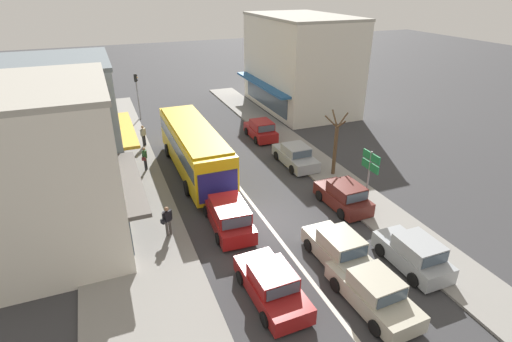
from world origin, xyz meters
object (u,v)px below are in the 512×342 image
parked_hatchback_kerb_rear (261,130)px  pedestrian_browsing_midblock (145,157)px  traffic_light_downstreet (137,89)px  sedan_behind_bus_mid (272,285)px  parked_hatchback_kerb_front (414,254)px  parked_sedan_kerb_third (295,156)px  wagon_queue_far_back (229,215)px  hatchback_adjacent_lane_trail (338,248)px  directional_road_sign (370,167)px  pedestrian_far_walker (143,134)px  street_tree_right (335,146)px  parked_hatchback_kerb_second (344,196)px  sedan_queue_gap_filler (373,292)px  pedestrian_with_handbag_near (167,219)px  city_bus (194,146)px

parked_hatchback_kerb_rear → pedestrian_browsing_midblock: pedestrian_browsing_midblock is taller
traffic_light_downstreet → sedan_behind_bus_mid: bearing=-85.6°
parked_hatchback_kerb_front → parked_sedan_kerb_third: 11.89m
pedestrian_browsing_midblock → parked_hatchback_kerb_front: bearing=-56.1°
wagon_queue_far_back → parked_sedan_kerb_third: 8.95m
hatchback_adjacent_lane_trail → wagon_queue_far_back: 5.86m
wagon_queue_far_back → parked_hatchback_kerb_front: (6.72, -6.10, -0.04)m
directional_road_sign → pedestrian_far_walker: (-10.28, 14.21, -1.64)m
street_tree_right → pedestrian_browsing_midblock: 12.64m
parked_hatchback_kerb_rear → street_tree_right: street_tree_right is taller
parked_hatchback_kerb_rear → traffic_light_downstreet: (-8.54, 8.81, 2.15)m
sedan_behind_bus_mid → parked_hatchback_kerb_second: parked_hatchback_kerb_second is taller
sedan_queue_gap_filler → parked_sedan_kerb_third: (3.24, 13.19, 0.00)m
wagon_queue_far_back → parked_hatchback_kerb_rear: size_ratio=1.23×
traffic_light_downstreet → sedan_queue_gap_filler: bearing=-78.6°
sedan_behind_bus_mid → pedestrian_browsing_midblock: pedestrian_browsing_midblock is taller
sedan_queue_gap_filler → parked_hatchback_kerb_front: bearing=22.4°
sedan_behind_bus_mid → pedestrian_far_walker: (-2.59, 18.58, 0.40)m
parked_sedan_kerb_third → traffic_light_downstreet: 17.09m
parked_hatchback_kerb_front → pedestrian_far_walker: size_ratio=2.27×
wagon_queue_far_back → pedestrian_with_handbag_near: (-3.10, 0.28, 0.32)m
pedestrian_far_walker → wagon_queue_far_back: bearing=-78.8°
hatchback_adjacent_lane_trail → pedestrian_far_walker: (-6.36, 17.52, 0.36)m
parked_sedan_kerb_third → parked_hatchback_kerb_rear: bearing=92.7°
parked_sedan_kerb_third → hatchback_adjacent_lane_trail: bearing=-106.5°
sedan_behind_bus_mid → pedestrian_far_walker: bearing=97.9°
street_tree_right → pedestrian_browsing_midblock: bearing=155.9°
sedan_behind_bus_mid → parked_hatchback_kerb_rear: 18.22m
parked_hatchback_kerb_second → directional_road_sign: size_ratio=1.04×
parked_hatchback_kerb_second → pedestrian_far_walker: (-9.32, 13.45, 0.36)m
hatchback_adjacent_lane_trail → parked_hatchback_kerb_second: (2.96, 4.07, 0.00)m
parked_hatchback_kerb_front → pedestrian_far_walker: (-9.31, 19.14, 0.36)m
parked_sedan_kerb_third → street_tree_right: street_tree_right is taller
sedan_behind_bus_mid → street_tree_right: 12.32m
hatchback_adjacent_lane_trail → pedestrian_with_handbag_near: size_ratio=2.29×
sedan_queue_gap_filler → pedestrian_browsing_midblock: bearing=112.7°
city_bus → directional_road_sign: size_ratio=3.02×
wagon_queue_far_back → parked_sedan_kerb_third: wagon_queue_far_back is taller
pedestrian_with_handbag_near → sedan_behind_bus_mid: bearing=-61.9°
wagon_queue_far_back → street_tree_right: street_tree_right is taller
traffic_light_downstreet → pedestrian_with_handbag_near: bearing=-93.2°
city_bus → pedestrian_far_walker: (-2.60, 5.83, -0.81)m
city_bus → parked_hatchback_kerb_front: 14.94m
parked_sedan_kerb_third → traffic_light_downstreet: (-8.81, 14.48, 2.19)m
hatchback_adjacent_lane_trail → pedestrian_browsing_midblock: (-6.86, 13.00, 0.36)m
sedan_behind_bus_mid → parked_hatchback_kerb_second: 8.46m
hatchback_adjacent_lane_trail → wagon_queue_far_back: (-3.78, 4.49, 0.04)m
parked_hatchback_kerb_rear → street_tree_right: 8.42m
parked_sedan_kerb_third → directional_road_sign: size_ratio=1.17×
hatchback_adjacent_lane_trail → parked_hatchback_kerb_rear: (2.78, 15.95, 0.00)m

